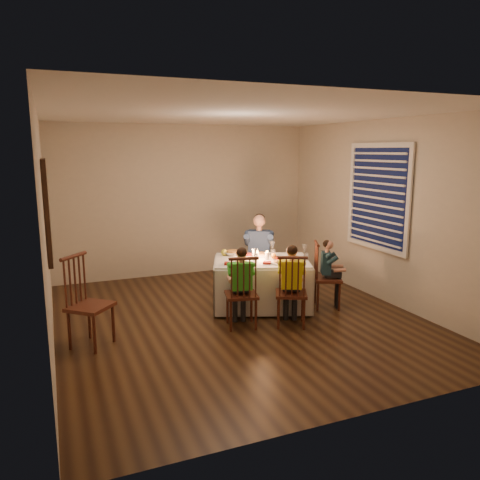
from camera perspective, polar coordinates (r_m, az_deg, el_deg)
name	(u,v)px	position (r m, az deg, el deg)	size (l,w,h in m)	color
ground	(238,318)	(6.21, -0.18, -9.53)	(5.00, 5.00, 0.00)	black
wall_left	(45,232)	(5.46, -22.64, 0.92)	(0.02, 5.00, 2.60)	#BCB2A1
wall_right	(383,211)	(7.03, 17.08, 3.34)	(0.02, 5.00, 2.60)	#BCB2A1
wall_back	(185,201)	(8.23, -6.76, 4.79)	(4.50, 0.02, 2.60)	#BCB2A1
ceiling	(238,114)	(5.83, -0.20, 15.16)	(5.00, 5.00, 0.00)	white
dining_table	(262,273)	(6.51, 2.64, -4.08)	(1.56, 1.35, 0.65)	silver
chair_adult	(259,291)	(7.34, 2.29, -6.28)	(0.38, 0.36, 0.93)	#35150E
chair_near_left	(241,326)	(5.94, 0.17, -10.49)	(0.38, 0.36, 0.93)	#35150E
chair_near_right	(290,325)	(6.02, 6.17, -10.25)	(0.38, 0.36, 0.93)	#35150E
chair_end	(327,307)	(6.75, 10.50, -8.02)	(0.38, 0.36, 0.93)	#35150E
chair_extra	(93,345)	(5.65, -17.50, -12.17)	(0.43, 0.41, 1.04)	#35150E
adult	(259,291)	(7.34, 2.29, -6.28)	(0.44, 0.40, 1.21)	navy
child_green	(241,326)	(5.94, 0.17, -10.49)	(0.32, 0.30, 1.02)	green
child_yellow	(290,325)	(6.02, 6.17, -10.25)	(0.33, 0.31, 1.03)	yellow
child_teal	(327,307)	(6.75, 10.50, -8.02)	(0.29, 0.27, 0.96)	#1A3543
setting_adult	(261,255)	(6.72, 2.54, -1.80)	(0.26, 0.26, 0.02)	white
setting_green	(242,264)	(6.18, 0.22, -2.91)	(0.26, 0.26, 0.02)	white
setting_yellow	(280,263)	(6.25, 4.95, -2.80)	(0.26, 0.26, 0.02)	white
setting_teal	(293,258)	(6.53, 6.45, -2.23)	(0.26, 0.26, 0.02)	white
candle_left	(257,256)	(6.44, 2.08, -1.98)	(0.06, 0.06, 0.10)	white
candle_right	(267,256)	(6.45, 3.32, -1.97)	(0.06, 0.06, 0.10)	white
squash	(224,252)	(6.70, -1.94, -1.52)	(0.09, 0.09, 0.09)	yellow
orange_fruit	(274,256)	(6.51, 4.11, -1.96)	(0.08, 0.08, 0.08)	orange
serving_bowl	(233,253)	(6.70, -0.87, -1.65)	(0.23, 0.23, 0.06)	white
wall_mirror	(47,210)	(5.73, -22.46, 3.39)	(0.06, 0.95, 1.15)	black
window_blinds	(377,197)	(7.06, 16.39, 5.05)	(0.07, 1.34, 1.54)	black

